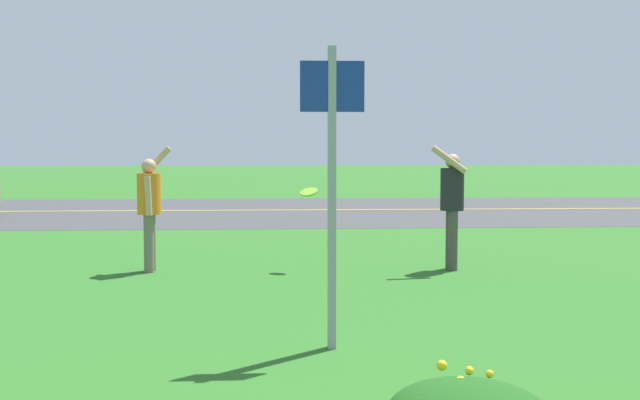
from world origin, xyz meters
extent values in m
plane|color=#2D6B23|center=(0.00, 10.42, 0.00)|extent=(120.00, 120.00, 0.00)
cube|color=#424244|center=(0.00, 20.84, 0.00)|extent=(120.00, 9.95, 0.01)
cube|color=yellow|center=(0.00, 20.84, 0.01)|extent=(120.00, 0.16, 0.00)
sphere|color=yellow|center=(-0.23, 3.77, 0.37)|extent=(0.07, 0.07, 0.07)
sphere|color=yellow|center=(-0.06, 3.70, 0.36)|extent=(0.06, 0.06, 0.06)
sphere|color=yellow|center=(-0.16, 3.55, 0.33)|extent=(0.07, 0.07, 0.07)
sphere|color=yellow|center=(0.07, 3.69, 0.33)|extent=(0.05, 0.05, 0.05)
cube|color=#93969B|center=(-0.80, 5.71, 1.33)|extent=(0.07, 0.10, 2.66)
cube|color=navy|center=(-0.80, 5.68, 2.31)|extent=(0.56, 0.03, 0.44)
cylinder|color=orange|center=(-3.07, 10.19, 1.11)|extent=(0.34, 0.34, 0.58)
sphere|color=tan|center=(-3.07, 10.19, 1.51)|extent=(0.21, 0.21, 0.21)
cylinder|color=#726B5B|center=(-3.07, 10.27, 0.41)|extent=(0.14, 0.14, 0.82)
cylinder|color=#726B5B|center=(-3.07, 10.10, 0.41)|extent=(0.14, 0.14, 0.82)
cylinder|color=tan|center=(-2.99, 10.38, 1.57)|extent=(0.44, 0.10, 0.46)
cylinder|color=tan|center=(-3.05, 9.99, 1.10)|extent=(0.11, 0.09, 0.55)
cylinder|color=#232328|center=(1.27, 10.09, 1.17)|extent=(0.34, 0.34, 0.61)
sphere|color=tan|center=(1.27, 10.09, 1.57)|extent=(0.21, 0.21, 0.21)
cylinder|color=#4C4742|center=(1.27, 10.01, 0.43)|extent=(0.14, 0.14, 0.86)
cylinder|color=#4C4742|center=(1.28, 10.18, 0.43)|extent=(0.14, 0.14, 0.86)
cylinder|color=tan|center=(1.18, 9.90, 1.60)|extent=(0.52, 0.10, 0.41)
cylinder|color=tan|center=(1.26, 10.29, 1.15)|extent=(0.11, 0.09, 0.58)
cylinder|color=#8CD133|center=(-0.79, 10.25, 1.13)|extent=(0.28, 0.25, 0.16)
torus|color=#8CD133|center=(-0.79, 10.25, 1.12)|extent=(0.28, 0.25, 0.16)
camera|label=1|loc=(-1.33, -1.29, 1.80)|focal=44.95mm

